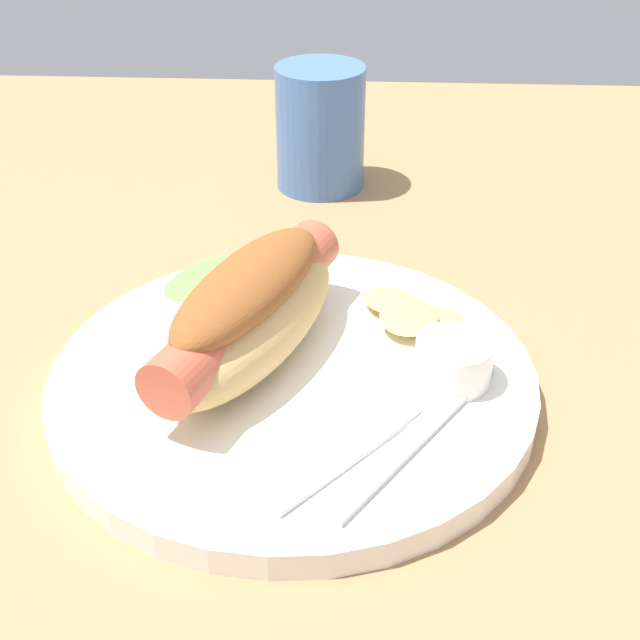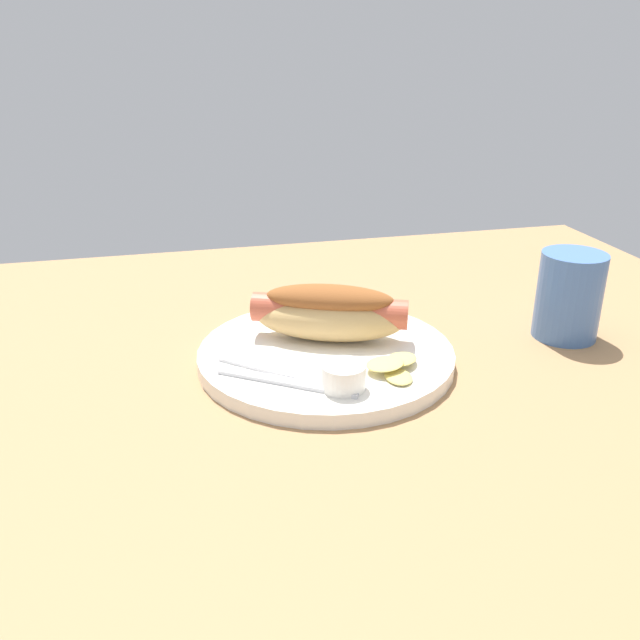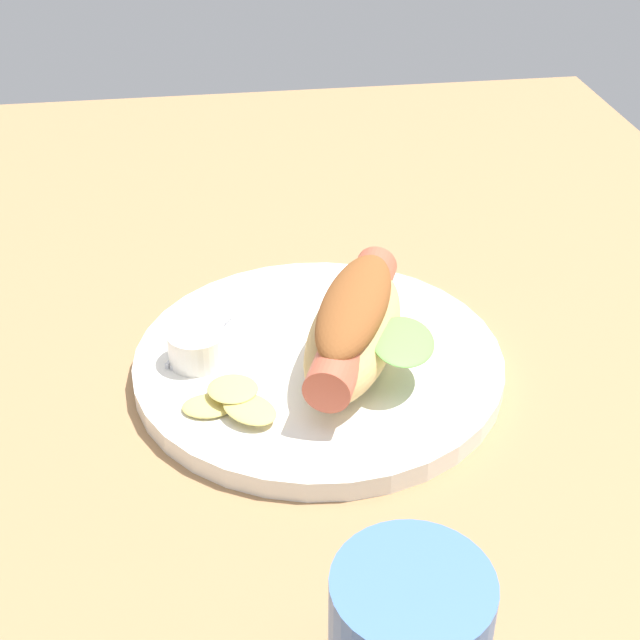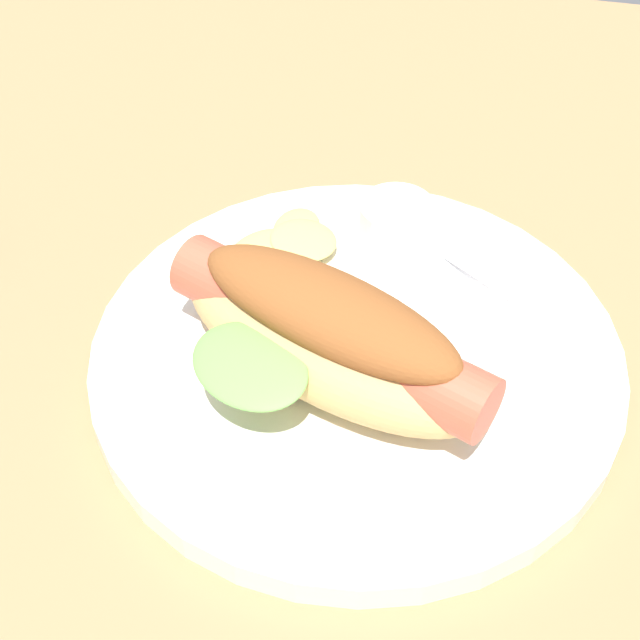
{
  "view_description": "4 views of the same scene",
  "coord_description": "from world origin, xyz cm",
  "px_view_note": "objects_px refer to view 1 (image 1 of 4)",
  "views": [
    {
      "loc": [
        36.9,
        3.67,
        30.54
      ],
      "look_at": [
        -1.25,
        1.61,
        5.7
      ],
      "focal_mm": 48.33,
      "sensor_mm": 36.0,
      "label": 1
    },
    {
      "loc": [
        13.72,
        63.11,
        32.67
      ],
      "look_at": [
        -2.18,
        -1.87,
        4.21
      ],
      "focal_mm": 37.55,
      "sensor_mm": 36.0,
      "label": 2
    },
    {
      "loc": [
        -56.72,
        7.76,
        41.15
      ],
      "look_at": [
        -2.06,
        -0.15,
        4.49
      ],
      "focal_mm": 50.86,
      "sensor_mm": 36.0,
      "label": 3
    },
    {
      "loc": [
        2.83,
        -32.31,
        36.83
      ],
      "look_at": [
        -4.1,
        -1.02,
        4.23
      ],
      "focal_mm": 52.13,
      "sensor_mm": 36.0,
      "label": 4
    }
  ],
  "objects_px": {
    "plate": "(293,380)",
    "chips_pile": "(410,312)",
    "fork": "(413,438)",
    "sauce_ramekin": "(453,361)",
    "hot_dog": "(249,311)",
    "knife": "(369,438)",
    "drinking_cup": "(318,128)"
  },
  "relations": [
    {
      "from": "plate",
      "to": "drinking_cup",
      "type": "xyz_separation_m",
      "value": [
        -0.29,
        -0.0,
        0.04
      ]
    },
    {
      "from": "hot_dog",
      "to": "drinking_cup",
      "type": "relative_size",
      "value": 1.74
    },
    {
      "from": "hot_dog",
      "to": "knife",
      "type": "distance_m",
      "value": 0.1
    },
    {
      "from": "hot_dog",
      "to": "knife",
      "type": "xyz_separation_m",
      "value": [
        0.07,
        0.07,
        -0.03
      ]
    },
    {
      "from": "plate",
      "to": "sauce_ramekin",
      "type": "distance_m",
      "value": 0.09
    },
    {
      "from": "hot_dog",
      "to": "plate",
      "type": "bearing_deg",
      "value": -90.64
    },
    {
      "from": "plate",
      "to": "fork",
      "type": "distance_m",
      "value": 0.09
    },
    {
      "from": "plate",
      "to": "sauce_ramekin",
      "type": "height_order",
      "value": "sauce_ramekin"
    },
    {
      "from": "plate",
      "to": "drinking_cup",
      "type": "bearing_deg",
      "value": -179.56
    },
    {
      "from": "sauce_ramekin",
      "to": "drinking_cup",
      "type": "bearing_deg",
      "value": -162.79
    },
    {
      "from": "knife",
      "to": "drinking_cup",
      "type": "distance_m",
      "value": 0.35
    },
    {
      "from": "sauce_ramekin",
      "to": "plate",
      "type": "bearing_deg",
      "value": -93.45
    },
    {
      "from": "plate",
      "to": "chips_pile",
      "type": "bearing_deg",
      "value": 128.27
    },
    {
      "from": "sauce_ramekin",
      "to": "hot_dog",
      "type": "bearing_deg",
      "value": -97.99
    },
    {
      "from": "plate",
      "to": "chips_pile",
      "type": "xyz_separation_m",
      "value": [
        -0.05,
        0.07,
        0.01
      ]
    },
    {
      "from": "plate",
      "to": "fork",
      "type": "height_order",
      "value": "fork"
    },
    {
      "from": "hot_dog",
      "to": "chips_pile",
      "type": "distance_m",
      "value": 0.11
    },
    {
      "from": "fork",
      "to": "drinking_cup",
      "type": "xyz_separation_m",
      "value": [
        -0.35,
        -0.07,
        0.03
      ]
    },
    {
      "from": "sauce_ramekin",
      "to": "knife",
      "type": "height_order",
      "value": "sauce_ramekin"
    },
    {
      "from": "plate",
      "to": "sauce_ramekin",
      "type": "relative_size",
      "value": 6.45
    },
    {
      "from": "sauce_ramekin",
      "to": "knife",
      "type": "xyz_separation_m",
      "value": [
        0.05,
        -0.05,
        -0.01
      ]
    },
    {
      "from": "fork",
      "to": "hot_dog",
      "type": "bearing_deg",
      "value": 86.88
    },
    {
      "from": "sauce_ramekin",
      "to": "chips_pile",
      "type": "bearing_deg",
      "value": -160.03
    },
    {
      "from": "hot_dog",
      "to": "fork",
      "type": "height_order",
      "value": "hot_dog"
    },
    {
      "from": "hot_dog",
      "to": "knife",
      "type": "relative_size",
      "value": 1.28
    },
    {
      "from": "sauce_ramekin",
      "to": "drinking_cup",
      "type": "height_order",
      "value": "drinking_cup"
    },
    {
      "from": "sauce_ramekin",
      "to": "fork",
      "type": "relative_size",
      "value": 0.34
    },
    {
      "from": "fork",
      "to": "plate",
      "type": "bearing_deg",
      "value": 82.43
    },
    {
      "from": "knife",
      "to": "chips_pile",
      "type": "height_order",
      "value": "chips_pile"
    },
    {
      "from": "knife",
      "to": "plate",
      "type": "bearing_deg",
      "value": 77.82
    },
    {
      "from": "fork",
      "to": "knife",
      "type": "distance_m",
      "value": 0.02
    },
    {
      "from": "plate",
      "to": "chips_pile",
      "type": "relative_size",
      "value": 3.89
    }
  ]
}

